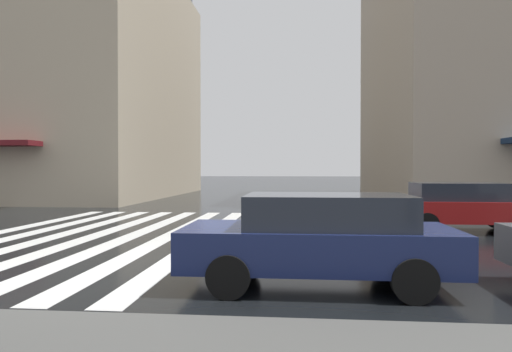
# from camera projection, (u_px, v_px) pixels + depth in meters

# --- Properties ---
(ground_plane) EXTENTS (220.00, 220.00, 0.00)m
(ground_plane) POSITION_uv_depth(u_px,v_px,m) (132.00, 268.00, 8.31)
(ground_plane) COLOR black
(zebra_crossing) EXTENTS (13.00, 6.50, 0.01)m
(zebra_crossing) POSITION_uv_depth(u_px,v_px,m) (99.00, 234.00, 12.52)
(zebra_crossing) COLOR silver
(zebra_crossing) RESTS_ON ground_plane
(car_navy) EXTENTS (1.85, 4.10, 1.41)m
(car_navy) POSITION_uv_depth(u_px,v_px,m) (320.00, 237.00, 6.99)
(car_navy) COLOR navy
(car_navy) RESTS_ON ground_plane
(car_red) EXTENTS (1.85, 4.10, 1.41)m
(car_red) POSITION_uv_depth(u_px,v_px,m) (462.00, 206.00, 13.06)
(car_red) COLOR maroon
(car_red) RESTS_ON ground_plane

